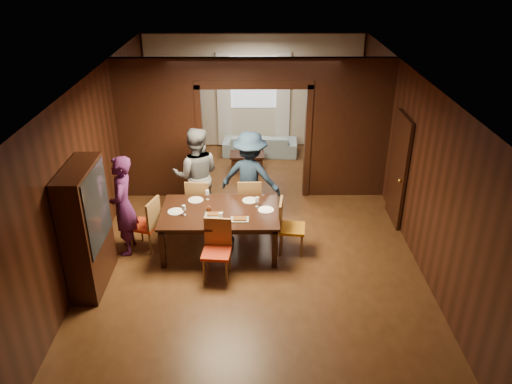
{
  "coord_description": "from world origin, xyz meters",
  "views": [
    {
      "loc": [
        -0.02,
        -7.98,
        4.86
      ],
      "look_at": [
        0.03,
        -0.4,
        1.05
      ],
      "focal_mm": 35.0,
      "sensor_mm": 36.0,
      "label": 1
    }
  ],
  "objects_px": {
    "person_grey": "(196,175)",
    "hutch": "(87,228)",
    "coffee_table": "(247,162)",
    "chair_far_l": "(200,201)",
    "chair_far_r": "(249,201)",
    "sofa": "(260,144)",
    "chair_left": "(144,224)",
    "person_purple": "(123,206)",
    "chair_right": "(292,227)",
    "chair_near": "(216,251)",
    "dining_table": "(221,230)",
    "person_navy": "(250,177)"
  },
  "relations": [
    {
      "from": "person_navy",
      "to": "hutch",
      "type": "xyz_separation_m",
      "value": [
        -2.46,
        -2.04,
        0.11
      ]
    },
    {
      "from": "chair_right",
      "to": "hutch",
      "type": "xyz_separation_m",
      "value": [
        -3.18,
        -0.89,
        0.52
      ]
    },
    {
      "from": "chair_far_r",
      "to": "person_navy",
      "type": "bearing_deg",
      "value": -96.45
    },
    {
      "from": "coffee_table",
      "to": "sofa",
      "type": "bearing_deg",
      "value": 71.66
    },
    {
      "from": "sofa",
      "to": "chair_far_l",
      "type": "height_order",
      "value": "chair_far_l"
    },
    {
      "from": "dining_table",
      "to": "chair_far_r",
      "type": "distance_m",
      "value": 1.03
    },
    {
      "from": "dining_table",
      "to": "hutch",
      "type": "height_order",
      "value": "hutch"
    },
    {
      "from": "chair_left",
      "to": "person_purple",
      "type": "bearing_deg",
      "value": -55.41
    },
    {
      "from": "person_purple",
      "to": "dining_table",
      "type": "distance_m",
      "value": 1.7
    },
    {
      "from": "person_navy",
      "to": "chair_far_l",
      "type": "xyz_separation_m",
      "value": [
        -0.96,
        -0.2,
        -0.41
      ]
    },
    {
      "from": "dining_table",
      "to": "hutch",
      "type": "bearing_deg",
      "value": -153.79
    },
    {
      "from": "person_purple",
      "to": "chair_left",
      "type": "relative_size",
      "value": 1.83
    },
    {
      "from": "hutch",
      "to": "chair_left",
      "type": "bearing_deg",
      "value": 58.5
    },
    {
      "from": "person_grey",
      "to": "sofa",
      "type": "relative_size",
      "value": 1.01
    },
    {
      "from": "coffee_table",
      "to": "chair_far_r",
      "type": "height_order",
      "value": "chair_far_r"
    },
    {
      "from": "chair_left",
      "to": "hutch",
      "type": "xyz_separation_m",
      "value": [
        -0.62,
        -1.01,
        0.52
      ]
    },
    {
      "from": "chair_right",
      "to": "dining_table",
      "type": "bearing_deg",
      "value": 94.13
    },
    {
      "from": "person_grey",
      "to": "hutch",
      "type": "bearing_deg",
      "value": 51.97
    },
    {
      "from": "dining_table",
      "to": "chair_left",
      "type": "xyz_separation_m",
      "value": [
        -1.32,
        0.05,
        0.1
      ]
    },
    {
      "from": "chair_right",
      "to": "chair_far_r",
      "type": "bearing_deg",
      "value": 44.59
    },
    {
      "from": "person_grey",
      "to": "person_navy",
      "type": "relative_size",
      "value": 1.05
    },
    {
      "from": "person_purple",
      "to": "chair_far_r",
      "type": "relative_size",
      "value": 1.83
    },
    {
      "from": "chair_far_l",
      "to": "sofa",
      "type": "bearing_deg",
      "value": -104.62
    },
    {
      "from": "person_navy",
      "to": "chair_right",
      "type": "height_order",
      "value": "person_navy"
    },
    {
      "from": "dining_table",
      "to": "chair_right",
      "type": "height_order",
      "value": "chair_right"
    },
    {
      "from": "person_purple",
      "to": "chair_right",
      "type": "relative_size",
      "value": 1.83
    },
    {
      "from": "chair_right",
      "to": "chair_far_l",
      "type": "bearing_deg",
      "value": 67.64
    },
    {
      "from": "coffee_table",
      "to": "chair_far_l",
      "type": "distance_m",
      "value": 2.71
    },
    {
      "from": "person_grey",
      "to": "chair_right",
      "type": "height_order",
      "value": "person_grey"
    },
    {
      "from": "person_grey",
      "to": "chair_near",
      "type": "distance_m",
      "value": 1.99
    },
    {
      "from": "coffee_table",
      "to": "chair_far_l",
      "type": "height_order",
      "value": "chair_far_l"
    },
    {
      "from": "chair_near",
      "to": "dining_table",
      "type": "bearing_deg",
      "value": 94.48
    },
    {
      "from": "chair_left",
      "to": "hutch",
      "type": "bearing_deg",
      "value": -13.82
    },
    {
      "from": "chair_far_l",
      "to": "chair_far_r",
      "type": "distance_m",
      "value": 0.94
    },
    {
      "from": "dining_table",
      "to": "person_purple",
      "type": "bearing_deg",
      "value": -178.73
    },
    {
      "from": "person_grey",
      "to": "hutch",
      "type": "height_order",
      "value": "hutch"
    },
    {
      "from": "person_grey",
      "to": "chair_near",
      "type": "height_order",
      "value": "person_grey"
    },
    {
      "from": "chair_left",
      "to": "chair_right",
      "type": "distance_m",
      "value": 2.56
    },
    {
      "from": "dining_table",
      "to": "hutch",
      "type": "distance_m",
      "value": 2.25
    },
    {
      "from": "person_navy",
      "to": "chair_near",
      "type": "relative_size",
      "value": 1.84
    },
    {
      "from": "chair_far_r",
      "to": "hutch",
      "type": "relative_size",
      "value": 0.48
    },
    {
      "from": "person_navy",
      "to": "chair_left",
      "type": "bearing_deg",
      "value": 46.29
    },
    {
      "from": "sofa",
      "to": "chair_far_r",
      "type": "xyz_separation_m",
      "value": [
        -0.25,
        -3.5,
        0.21
      ]
    },
    {
      "from": "person_purple",
      "to": "person_grey",
      "type": "xyz_separation_m",
      "value": [
        1.13,
        1.11,
        0.05
      ]
    },
    {
      "from": "person_grey",
      "to": "chair_far_r",
      "type": "distance_m",
      "value": 1.1
    },
    {
      "from": "sofa",
      "to": "chair_left",
      "type": "bearing_deg",
      "value": 67.73
    },
    {
      "from": "hutch",
      "to": "person_purple",
      "type": "bearing_deg",
      "value": 70.76
    },
    {
      "from": "person_purple",
      "to": "chair_right",
      "type": "height_order",
      "value": "person_purple"
    },
    {
      "from": "person_navy",
      "to": "chair_far_r",
      "type": "bearing_deg",
      "value": 102.01
    },
    {
      "from": "person_grey",
      "to": "chair_left",
      "type": "height_order",
      "value": "person_grey"
    }
  ]
}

